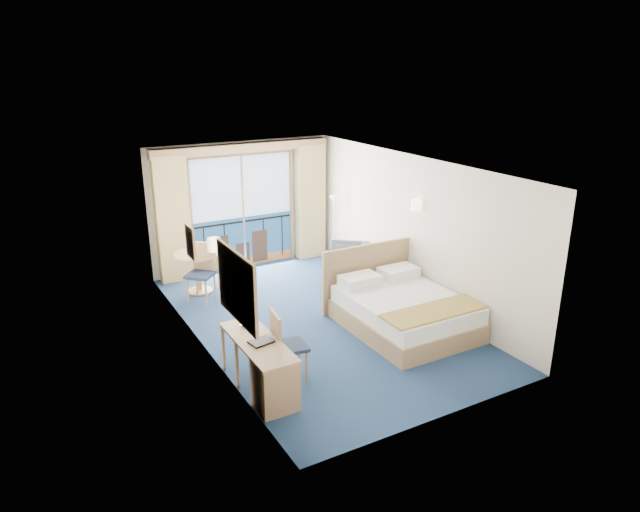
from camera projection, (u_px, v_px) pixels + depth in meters
The scene contains 22 objects.
floor at pixel (316, 320), 9.87m from camera, with size 6.50×6.50×0.00m, color navy.
room_walls at pixel (316, 221), 9.29m from camera, with size 4.04×6.54×2.72m.
balcony_door at pixel (243, 215), 12.15m from camera, with size 2.36×0.03×2.52m.
curtain_left at pixel (173, 220), 11.27m from camera, with size 0.65×0.22×2.55m, color tan.
curtain_right at pixel (310, 202), 12.71m from camera, with size 0.65×0.22×2.55m, color tan.
pelmet at pixel (242, 148), 11.59m from camera, with size 3.80×0.25×0.18m, color #A6815A.
mirror at pixel (237, 286), 7.22m from camera, with size 0.05×1.25×0.95m.
wall_print at pixel (190, 242), 8.81m from camera, with size 0.04×0.42×0.52m.
sconce_left at pixel (214, 245), 7.88m from camera, with size 0.18×0.18×0.18m, color beige.
sconce_right at pixel (416, 205), 10.04m from camera, with size 0.18×0.18×0.18m, color beige.
bed at pixel (402, 309), 9.51m from camera, with size 1.88×2.23×1.18m.
nightstand at pixel (386, 280), 11.00m from camera, with size 0.38×0.36×0.49m, color #A17A55.
phone at pixel (386, 266), 10.91m from camera, with size 0.16×0.13×0.07m, color white.
armchair at pixel (348, 263), 11.52m from camera, with size 0.83×0.85×0.77m, color #444A53.
floor_lamp at pixel (334, 213), 12.23m from camera, with size 0.21×0.21×1.54m.
desk at pixel (271, 376), 7.35m from camera, with size 0.53×1.55×0.73m.
desk_chair at pixel (284, 342), 7.88m from camera, with size 0.51×0.50×1.02m.
folder at pixel (261, 342), 7.53m from camera, with size 0.30×0.23×0.03m, color black.
desk_lamp at pixel (242, 306), 7.89m from camera, with size 0.11×0.11×0.41m.
round_table at pixel (198, 263), 10.91m from camera, with size 0.88×0.88×0.79m.
table_chair_a at pixel (227, 265), 11.12m from camera, with size 0.52×0.52×0.87m.
table_chair_b at pixel (202, 268), 10.57m from camera, with size 0.66×0.66×1.08m.
Camera 1 is at (-4.33, -7.86, 4.26)m, focal length 32.00 mm.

